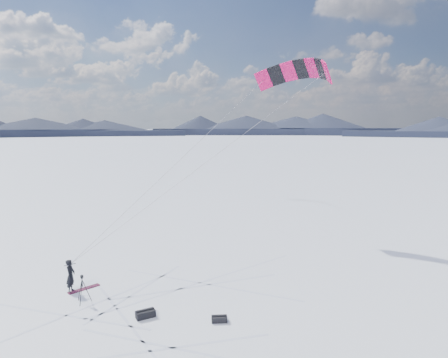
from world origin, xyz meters
name	(u,v)px	position (x,y,z in m)	size (l,w,h in m)	color
ground	(93,313)	(0.00, 0.00, 0.00)	(1800.00, 1800.00, 0.00)	white
horizon_hills	(89,223)	(0.00, 0.00, 4.01)	(704.00, 705.94, 9.45)	black
snow_tracks	(80,324)	(-0.56, -0.72, 0.00)	(17.62, 14.39, 0.01)	silver
snowkiter	(72,292)	(-0.81, 2.65, 0.00)	(0.59, 0.39, 1.63)	black
snowboard	(84,289)	(-0.24, 2.70, 0.02)	(1.56, 0.29, 0.04)	maroon
tripod	(82,285)	(-0.35, 1.24, 0.84)	(0.60, 0.66, 1.30)	black
gear_bag_a	(145,314)	(2.00, -1.28, 0.16)	(0.83, 0.44, 0.36)	black
gear_bag_b	(219,319)	(4.74, -2.84, 0.13)	(0.71, 0.51, 0.29)	black
power_kite	(296,73)	(14.97, 7.19, 11.81)	(17.22, 7.73, 11.44)	#D30D57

